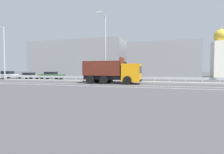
% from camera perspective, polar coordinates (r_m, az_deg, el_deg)
% --- Properties ---
extents(ground_plane, '(320.00, 320.00, 0.00)m').
position_cam_1_polar(ground_plane, '(23.02, -2.50, -2.09)').
color(ground_plane, '#424244').
extents(lane_strip_0, '(70.86, 0.16, 0.01)m').
position_cam_1_polar(lane_strip_0, '(21.01, -1.46, -2.51)').
color(lane_strip_0, silver).
rests_on(lane_strip_0, ground_plane).
extents(lane_strip_1, '(70.86, 0.16, 0.01)m').
position_cam_1_polar(lane_strip_1, '(18.88, -3.58, -3.05)').
color(lane_strip_1, silver).
rests_on(lane_strip_1, ground_plane).
extents(median_island, '(38.97, 1.10, 0.18)m').
position_cam_1_polar(median_island, '(25.68, -0.45, -1.43)').
color(median_island, gray).
rests_on(median_island, ground_plane).
extents(median_guardrail, '(70.86, 0.09, 0.78)m').
position_cam_1_polar(median_guardrail, '(26.62, 0.18, -0.27)').
color(median_guardrail, '#9EA0A5').
rests_on(median_guardrail, ground_plane).
extents(dump_truck, '(7.56, 2.82, 3.35)m').
position_cam_1_polar(dump_truck, '(22.40, 2.50, 1.09)').
color(dump_truck, orange).
rests_on(dump_truck, ground_plane).
extents(median_road_sign, '(0.65, 0.16, 2.43)m').
position_cam_1_polar(median_road_sign, '(24.72, 9.00, 1.08)').
color(median_road_sign, white).
rests_on(median_road_sign, ground_plane).
extents(street_lamp_0, '(0.71, 2.70, 9.35)m').
position_cam_1_polar(street_lamp_0, '(36.49, -31.97, 7.39)').
color(street_lamp_0, '#ADADB2').
rests_on(street_lamp_0, ground_plane).
extents(street_lamp_1, '(0.70, 2.70, 9.65)m').
position_cam_1_polar(street_lamp_1, '(25.83, -2.33, 10.33)').
color(street_lamp_1, '#ADADB2').
rests_on(street_lamp_1, ground_plane).
extents(parked_car_1, '(4.42, 1.91, 1.54)m').
position_cam_1_polar(parked_car_1, '(41.52, -31.03, 0.59)').
color(parked_car_1, silver).
rests_on(parked_car_1, ground_plane).
extents(parked_car_2, '(4.09, 2.07, 1.27)m').
position_cam_1_polar(parked_car_2, '(37.61, -25.58, 0.39)').
color(parked_car_2, '#A3A3A8').
rests_on(parked_car_2, ground_plane).
extents(parked_car_3, '(4.69, 2.08, 1.44)m').
position_cam_1_polar(parked_car_3, '(34.06, -19.15, 0.45)').
color(parked_car_3, '#335B33').
rests_on(parked_car_3, ground_plane).
extents(background_building_0, '(23.39, 11.77, 8.68)m').
position_cam_1_polar(background_building_0, '(45.93, -10.17, 5.49)').
color(background_building_0, gray).
rests_on(background_building_0, ground_plane).
extents(background_building_1, '(13.12, 12.99, 7.11)m').
position_cam_1_polar(background_building_1, '(39.46, 16.20, 4.82)').
color(background_building_1, gray).
rests_on(background_building_1, ground_plane).
extents(church_tower, '(3.60, 3.60, 12.42)m').
position_cam_1_polar(church_tower, '(49.89, 31.95, 6.40)').
color(church_tower, silver).
rests_on(church_tower, ground_plane).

